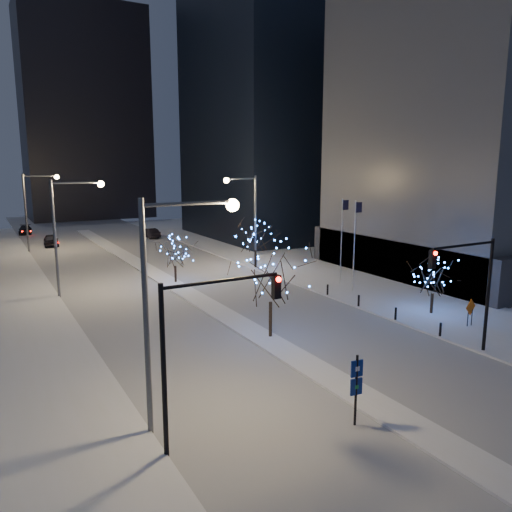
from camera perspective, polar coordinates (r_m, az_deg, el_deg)
ground at (r=25.90m, az=12.02°, el=-15.62°), size 160.00×160.00×0.00m
road at (r=55.65m, az=-12.54°, el=-1.40°), size 20.00×130.00×0.02m
median at (r=50.98m, az=-10.88°, el=-2.36°), size 2.00×80.00×0.15m
east_sidewalk at (r=49.52m, az=9.74°, el=-2.71°), size 10.00×90.00×0.15m
west_sidewalk at (r=38.88m, az=-25.91°, el=-7.35°), size 8.00×90.00×0.15m
midrise_block at (r=61.01m, az=25.81°, el=13.01°), size 30.00×22.00×30.00m
plinth at (r=61.62m, az=24.84°, el=0.89°), size 30.00×24.00×4.00m
horizon_block at (r=111.73m, az=-18.92°, el=15.01°), size 24.00×14.00×42.00m
street_lamp_w_near at (r=20.90m, az=-9.83°, el=-2.96°), size 4.40×0.56×10.00m
street_lamp_w_mid at (r=44.95m, az=-20.77°, el=3.73°), size 4.40×0.56×10.00m
street_lamp_w_far at (r=69.67m, az=-24.04°, el=5.70°), size 4.40×0.56×10.00m
street_lamp_east at (r=53.99m, az=-0.90°, el=5.40°), size 3.90×0.56×10.00m
traffic_signal_west at (r=19.78m, az=-6.29°, el=-8.91°), size 5.26×0.43×7.00m
traffic_signal_east at (r=31.33m, az=23.50°, el=-2.42°), size 5.26×0.43×7.00m
flagpoles at (r=45.54m, az=10.52°, el=2.16°), size 1.35×2.60×8.00m
bollards at (r=39.06m, az=13.59°, el=-5.67°), size 0.16×12.16×0.90m
car_near at (r=74.57m, az=-22.38°, el=1.66°), size 2.24×4.76×1.57m
car_mid at (r=78.25m, az=-12.00°, el=2.57°), size 2.02×4.56×1.46m
car_far at (r=88.70m, az=-24.87°, el=2.71°), size 2.41×4.87×1.36m
holiday_tree_median_near at (r=31.98m, az=1.69°, el=-1.95°), size 6.44×6.44×6.57m
holiday_tree_median_far at (r=47.76m, az=-9.26°, el=0.46°), size 4.48×4.48×4.54m
holiday_tree_plaza_near at (r=39.62m, az=19.62°, el=-2.29°), size 4.41×4.41×4.29m
holiday_tree_plaza_far at (r=53.81m, az=-0.07°, el=2.23°), size 4.77×4.77×5.18m
wayfinding_sign at (r=22.63m, az=11.39°, el=-14.01°), size 0.58×0.14×3.25m
construction_sign at (r=37.82m, az=23.31°, el=-5.65°), size 1.18×0.20×1.95m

